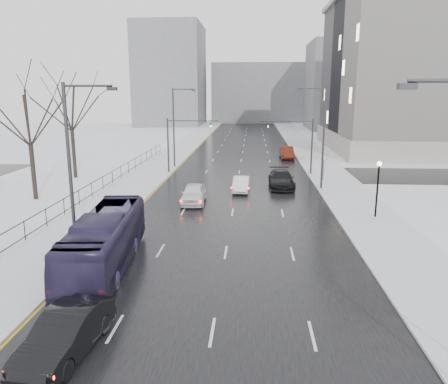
% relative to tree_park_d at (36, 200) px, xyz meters
% --- Properties ---
extents(road, '(16.00, 150.00, 0.04)m').
position_rel_tree_park_d_xyz_m(road, '(17.80, 26.00, 0.02)').
color(road, black).
rests_on(road, ground).
extents(cross_road, '(130.00, 10.00, 0.04)m').
position_rel_tree_park_d_xyz_m(cross_road, '(17.80, 14.00, 0.02)').
color(cross_road, black).
rests_on(cross_road, ground).
extents(sidewalk_left, '(5.00, 150.00, 0.16)m').
position_rel_tree_park_d_xyz_m(sidewalk_left, '(7.30, 26.00, 0.08)').
color(sidewalk_left, silver).
rests_on(sidewalk_left, ground).
extents(sidewalk_right, '(5.00, 150.00, 0.16)m').
position_rel_tree_park_d_xyz_m(sidewalk_right, '(28.30, 26.00, 0.08)').
color(sidewalk_right, silver).
rests_on(sidewalk_right, ground).
extents(park_strip, '(14.00, 150.00, 0.12)m').
position_rel_tree_park_d_xyz_m(park_strip, '(-2.20, 26.00, 0.06)').
color(park_strip, white).
rests_on(park_strip, ground).
extents(tree_park_d, '(8.75, 8.75, 12.50)m').
position_rel_tree_park_d_xyz_m(tree_park_d, '(0.00, 0.00, 0.00)').
color(tree_park_d, black).
rests_on(tree_park_d, ground).
extents(tree_park_e, '(9.45, 9.45, 13.50)m').
position_rel_tree_park_d_xyz_m(tree_park_e, '(-0.40, 10.00, 0.00)').
color(tree_park_e, black).
rests_on(tree_park_e, ground).
extents(iron_fence, '(0.06, 70.00, 1.30)m').
position_rel_tree_park_d_xyz_m(iron_fence, '(4.80, -4.00, 0.91)').
color(iron_fence, black).
rests_on(iron_fence, sidewalk_left).
extents(streetlight_r_mid, '(2.95, 0.25, 10.00)m').
position_rel_tree_park_d_xyz_m(streetlight_r_mid, '(25.97, 6.00, 5.62)').
color(streetlight_r_mid, '#2D2D33').
rests_on(streetlight_r_mid, ground).
extents(streetlight_l_near, '(2.95, 0.25, 10.00)m').
position_rel_tree_park_d_xyz_m(streetlight_l_near, '(9.63, -14.00, 5.62)').
color(streetlight_l_near, '#2D2D33').
rests_on(streetlight_l_near, ground).
extents(streetlight_l_far, '(2.95, 0.25, 10.00)m').
position_rel_tree_park_d_xyz_m(streetlight_l_far, '(9.63, 18.00, 5.62)').
color(streetlight_l_far, '#2D2D33').
rests_on(streetlight_l_far, ground).
extents(lamppost_r_mid, '(0.36, 0.36, 4.28)m').
position_rel_tree_park_d_xyz_m(lamppost_r_mid, '(28.80, -4.00, 2.94)').
color(lamppost_r_mid, black).
rests_on(lamppost_r_mid, sidewalk_right).
extents(mast_signal_right, '(6.10, 0.33, 6.50)m').
position_rel_tree_park_d_xyz_m(mast_signal_right, '(25.13, 14.00, 4.11)').
color(mast_signal_right, '#2D2D33').
rests_on(mast_signal_right, ground).
extents(mast_signal_left, '(6.10, 0.33, 6.50)m').
position_rel_tree_park_d_xyz_m(mast_signal_left, '(10.47, 14.00, 4.11)').
color(mast_signal_left, '#2D2D33').
rests_on(mast_signal_left, ground).
extents(no_uturn_sign, '(0.60, 0.06, 2.70)m').
position_rel_tree_park_d_xyz_m(no_uturn_sign, '(27.00, 10.00, 2.30)').
color(no_uturn_sign, '#2D2D33').
rests_on(no_uturn_sign, sidewalk_right).
extents(bldg_far_right, '(24.00, 20.00, 22.00)m').
position_rel_tree_park_d_xyz_m(bldg_far_right, '(45.80, 81.00, 11.00)').
color(bldg_far_right, slate).
rests_on(bldg_far_right, ground).
extents(bldg_far_left, '(18.00, 22.00, 28.00)m').
position_rel_tree_park_d_xyz_m(bldg_far_left, '(-4.20, 91.00, 14.00)').
color(bldg_far_left, slate).
rests_on(bldg_far_left, ground).
extents(bldg_far_center, '(30.00, 18.00, 18.00)m').
position_rel_tree_park_d_xyz_m(bldg_far_center, '(21.80, 106.00, 9.00)').
color(bldg_far_center, slate).
rests_on(bldg_far_center, ground).
extents(sedan_left_near, '(2.25, 5.18, 1.66)m').
position_rel_tree_park_d_xyz_m(sedan_left_near, '(12.60, -22.85, 0.87)').
color(sedan_left_near, black).
rests_on(sedan_left_near, road).
extents(bus, '(3.47, 11.12, 3.05)m').
position_rel_tree_park_d_xyz_m(bus, '(11.35, -14.65, 1.56)').
color(bus, '#2D264A').
rests_on(bus, road).
extents(sedan_center_near, '(2.12, 4.98, 1.68)m').
position_rel_tree_park_d_xyz_m(sedan_center_near, '(14.30, -0.25, 0.88)').
color(sedan_center_near, white).
rests_on(sedan_center_near, road).
extents(sedan_right_near, '(1.66, 4.40, 1.43)m').
position_rel_tree_park_d_xyz_m(sedan_right_near, '(18.30, 4.65, 0.76)').
color(sedan_right_near, white).
rests_on(sedan_right_near, road).
extents(sedan_right_far, '(2.55, 5.98, 1.72)m').
position_rel_tree_park_d_xyz_m(sedan_right_far, '(22.30, 6.62, 0.90)').
color(sedan_right_far, black).
rests_on(sedan_right_far, road).
extents(sedan_right_distant, '(1.98, 5.24, 1.71)m').
position_rel_tree_park_d_xyz_m(sedan_right_distant, '(24.32, 26.41, 0.89)').
color(sedan_right_distant, '#4A170C').
rests_on(sedan_right_distant, road).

